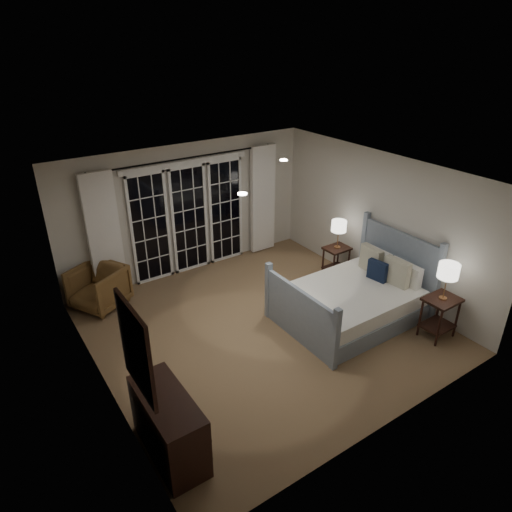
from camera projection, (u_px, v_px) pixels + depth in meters
floor at (262, 327)px, 7.36m from camera, size 5.00×5.00×0.00m
ceiling at (264, 177)px, 6.24m from camera, size 5.00×5.00×0.00m
wall_left at (95, 310)px, 5.55m from camera, size 0.02×5.00×2.50m
wall_right at (379, 223)px, 8.05m from camera, size 0.02×5.00×2.50m
wall_back at (188, 209)px, 8.65m from camera, size 5.00×0.02×2.50m
wall_front at (394, 345)px, 4.95m from camera, size 5.00×0.02×2.50m
french_doors at (189, 218)px, 8.70m from camera, size 2.50×0.04×2.20m
curtain_rod at (187, 158)px, 8.13m from camera, size 3.50×0.03×0.03m
curtain_left at (104, 236)px, 7.79m from camera, size 0.55×0.10×2.25m
curtain_right at (263, 200)px, 9.44m from camera, size 0.55×0.10×2.25m
downlight_a at (284, 160)px, 7.09m from camera, size 0.12×0.12×0.01m
downlight_b at (242, 194)px, 5.65m from camera, size 0.12×0.12×0.01m
bed at (353, 300)px, 7.50m from camera, size 2.22×1.59×1.29m
nightstand_left at (440, 311)px, 6.97m from camera, size 0.52×0.42×0.68m
nightstand_right at (336, 257)px, 8.73m from camera, size 0.46×0.37×0.61m
lamp_left at (449, 271)px, 6.66m from camera, size 0.30×0.30×0.59m
lamp_right at (339, 226)px, 8.44m from camera, size 0.28×0.28×0.55m
armchair at (99, 287)px, 7.78m from camera, size 1.09×1.08×0.74m
dresser at (169, 425)px, 5.03m from camera, size 0.48×1.13×0.80m
mirror at (136, 350)px, 4.40m from camera, size 0.05×0.85×1.00m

